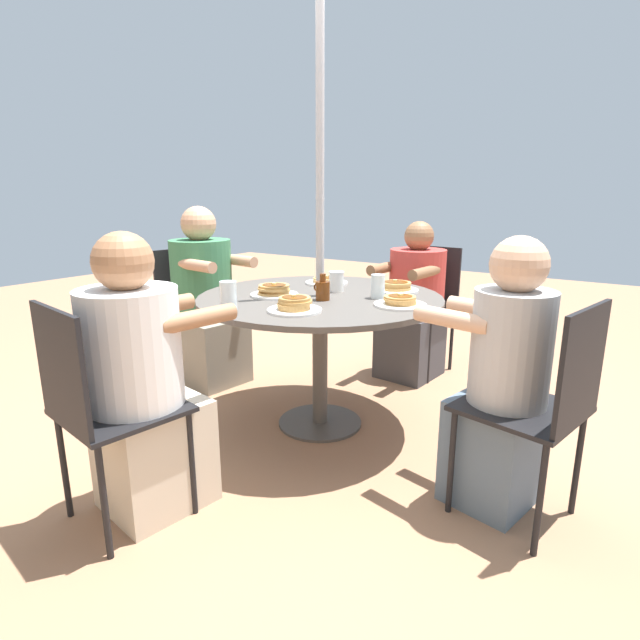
{
  "coord_description": "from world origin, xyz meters",
  "views": [
    {
      "loc": [
        -1.46,
        2.12,
        1.26
      ],
      "look_at": [
        0.0,
        0.0,
        0.6
      ],
      "focal_mm": 28.0,
      "sensor_mm": 36.0,
      "label": 1
    }
  ],
  "objects_px": {
    "patio_chair_east": "(426,300)",
    "coffee_cup": "(336,282)",
    "patio_chair_west": "(99,402)",
    "diner_east": "(413,308)",
    "pancake_plate_d": "(327,281)",
    "pancake_plate_b": "(395,287)",
    "pancake_plate_a": "(274,291)",
    "drinking_glass_a": "(228,296)",
    "pancake_plate_c": "(294,305)",
    "patio_table": "(320,312)",
    "diner_south": "(206,305)",
    "pancake_plate_e": "(400,302)",
    "diner_north": "(501,386)",
    "syrup_bottle": "(323,290)",
    "drinking_glass_b": "(378,286)",
    "diner_west": "(143,390)",
    "patio_chair_north": "(544,400)",
    "patio_chair_south": "(191,304)"
  },
  "relations": [
    {
      "from": "patio_chair_north",
      "to": "drinking_glass_a",
      "type": "xyz_separation_m",
      "value": [
        1.32,
        0.28,
        0.29
      ]
    },
    {
      "from": "diner_east",
      "to": "pancake_plate_d",
      "type": "height_order",
      "value": "diner_east"
    },
    {
      "from": "patio_chair_east",
      "to": "coffee_cup",
      "type": "distance_m",
      "value": 1.09
    },
    {
      "from": "patio_table",
      "to": "drinking_glass_b",
      "type": "bearing_deg",
      "value": -158.0
    },
    {
      "from": "diner_east",
      "to": "patio_chair_west",
      "type": "height_order",
      "value": "diner_east"
    },
    {
      "from": "pancake_plate_a",
      "to": "coffee_cup",
      "type": "height_order",
      "value": "coffee_cup"
    },
    {
      "from": "pancake_plate_b",
      "to": "pancake_plate_d",
      "type": "xyz_separation_m",
      "value": [
        0.44,
        0.02,
        -0.01
      ]
    },
    {
      "from": "pancake_plate_d",
      "to": "drinking_glass_a",
      "type": "bearing_deg",
      "value": 91.42
    },
    {
      "from": "patio_chair_south",
      "to": "pancake_plate_b",
      "type": "xyz_separation_m",
      "value": [
        -1.46,
        -0.19,
        0.24
      ]
    },
    {
      "from": "patio_chair_west",
      "to": "drinking_glass_b",
      "type": "xyz_separation_m",
      "value": [
        -0.45,
        -1.3,
        0.28
      ]
    },
    {
      "from": "patio_table",
      "to": "patio_chair_east",
      "type": "distance_m",
      "value": 1.2
    },
    {
      "from": "patio_table",
      "to": "drinking_glass_a",
      "type": "xyz_separation_m",
      "value": [
        0.15,
        0.52,
        0.16
      ]
    },
    {
      "from": "pancake_plate_a",
      "to": "drinking_glass_b",
      "type": "bearing_deg",
      "value": -151.9
    },
    {
      "from": "drinking_glass_a",
      "to": "pancake_plate_c",
      "type": "bearing_deg",
      "value": -147.73
    },
    {
      "from": "patio_chair_east",
      "to": "patio_chair_south",
      "type": "distance_m",
      "value": 1.66
    },
    {
      "from": "patio_chair_east",
      "to": "patio_chair_west",
      "type": "xyz_separation_m",
      "value": [
        0.27,
        2.38,
        0.0
      ]
    },
    {
      "from": "pancake_plate_b",
      "to": "drinking_glass_b",
      "type": "xyz_separation_m",
      "value": [
        -0.01,
        0.23,
        0.04
      ]
    },
    {
      "from": "diner_north",
      "to": "pancake_plate_d",
      "type": "xyz_separation_m",
      "value": [
        1.17,
        -0.52,
        0.23
      ]
    },
    {
      "from": "patio_chair_south",
      "to": "pancake_plate_c",
      "type": "distance_m",
      "value": 1.41
    },
    {
      "from": "syrup_bottle",
      "to": "pancake_plate_c",
      "type": "bearing_deg",
      "value": 96.89
    },
    {
      "from": "pancake_plate_b",
      "to": "diner_east",
      "type": "bearing_deg",
      "value": -74.77
    },
    {
      "from": "patio_table",
      "to": "patio_chair_north",
      "type": "bearing_deg",
      "value": 168.35
    },
    {
      "from": "patio_table",
      "to": "diner_south",
      "type": "xyz_separation_m",
      "value": [
        1.02,
        -0.13,
        -0.11
      ]
    },
    {
      "from": "diner_south",
      "to": "pancake_plate_d",
      "type": "bearing_deg",
      "value": 109.76
    },
    {
      "from": "pancake_plate_d",
      "to": "coffee_cup",
      "type": "height_order",
      "value": "coffee_cup"
    },
    {
      "from": "diner_north",
      "to": "drinking_glass_a",
      "type": "bearing_deg",
      "value": 116.96
    },
    {
      "from": "pancake_plate_b",
      "to": "patio_chair_south",
      "type": "bearing_deg",
      "value": 7.46
    },
    {
      "from": "pancake_plate_c",
      "to": "syrup_bottle",
      "type": "bearing_deg",
      "value": -83.11
    },
    {
      "from": "pancake_plate_b",
      "to": "drinking_glass_a",
      "type": "distance_m",
      "value": 0.96
    },
    {
      "from": "diner_south",
      "to": "pancake_plate_c",
      "type": "distance_m",
      "value": 1.25
    },
    {
      "from": "patio_table",
      "to": "pancake_plate_d",
      "type": "relative_size",
      "value": 5.12
    },
    {
      "from": "drinking_glass_a",
      "to": "patio_table",
      "type": "bearing_deg",
      "value": -105.72
    },
    {
      "from": "pancake_plate_a",
      "to": "syrup_bottle",
      "type": "bearing_deg",
      "value": -168.4
    },
    {
      "from": "drinking_glass_b",
      "to": "diner_south",
      "type": "bearing_deg",
      "value": -0.58
    },
    {
      "from": "diner_north",
      "to": "pancake_plate_e",
      "type": "distance_m",
      "value": 0.64
    },
    {
      "from": "patio_chair_east",
      "to": "pancake_plate_a",
      "type": "relative_size",
      "value": 3.54
    },
    {
      "from": "patio_chair_west",
      "to": "pancake_plate_c",
      "type": "relative_size",
      "value": 3.54
    },
    {
      "from": "pancake_plate_b",
      "to": "pancake_plate_e",
      "type": "bearing_deg",
      "value": 119.49
    },
    {
      "from": "diner_south",
      "to": "syrup_bottle",
      "type": "distance_m",
      "value": 1.14
    },
    {
      "from": "pancake_plate_d",
      "to": "diner_north",
      "type": "bearing_deg",
      "value": 155.93
    },
    {
      "from": "diner_east",
      "to": "diner_west",
      "type": "bearing_deg",
      "value": 88.33
    },
    {
      "from": "patio_chair_north",
      "to": "patio_chair_east",
      "type": "bearing_deg",
      "value": 48.4
    },
    {
      "from": "patio_table",
      "to": "diner_west",
      "type": "relative_size",
      "value": 1.14
    },
    {
      "from": "patio_table",
      "to": "patio_chair_west",
      "type": "height_order",
      "value": "patio_chair_west"
    },
    {
      "from": "diner_east",
      "to": "pancake_plate_b",
      "type": "bearing_deg",
      "value": 110.07
    },
    {
      "from": "patio_table",
      "to": "patio_chair_west",
      "type": "distance_m",
      "value": 1.2
    },
    {
      "from": "pancake_plate_e",
      "to": "diner_north",
      "type": "bearing_deg",
      "value": 158.15
    },
    {
      "from": "patio_chair_east",
      "to": "patio_chair_west",
      "type": "relative_size",
      "value": 1.0
    },
    {
      "from": "patio_table",
      "to": "coffee_cup",
      "type": "xyz_separation_m",
      "value": [
        -0.01,
        -0.14,
        0.15
      ]
    },
    {
      "from": "diner_west",
      "to": "pancake_plate_e",
      "type": "xyz_separation_m",
      "value": [
        -0.6,
        -1.03,
        0.24
      ]
    }
  ]
}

